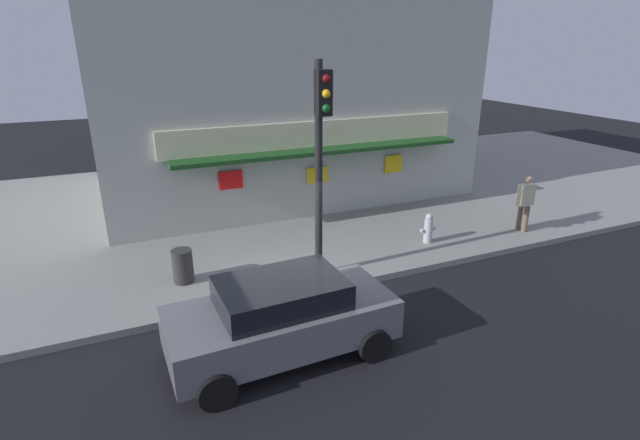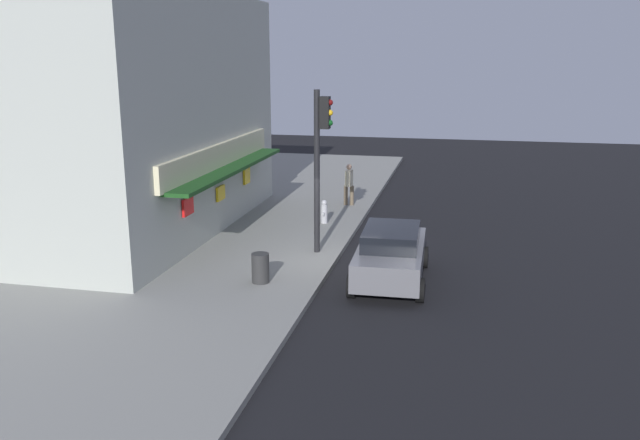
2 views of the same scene
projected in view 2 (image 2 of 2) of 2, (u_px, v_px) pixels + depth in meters
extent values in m
plane|color=black|center=(334.00, 267.00, 19.69)|extent=(63.15, 63.15, 0.00)
cube|color=gray|center=(128.00, 250.00, 21.09)|extent=(42.10, 13.53, 0.16)
cube|color=#ADB2A8|center=(103.00, 113.00, 22.83)|extent=(12.59, 8.36, 8.05)
cube|color=beige|center=(220.00, 155.00, 22.27)|extent=(9.57, 0.16, 0.80)
cube|color=#194719|center=(230.00, 168.00, 22.30)|extent=(9.06, 0.90, 0.12)
cube|color=red|center=(188.00, 206.00, 19.91)|extent=(0.70, 0.08, 0.53)
cube|color=yellow|center=(221.00, 193.00, 22.55)|extent=(0.68, 0.08, 0.49)
cube|color=yellow|center=(247.00, 176.00, 25.16)|extent=(0.62, 0.08, 0.58)
cylinder|color=black|center=(317.00, 173.00, 20.02)|extent=(0.18, 0.18, 5.00)
cube|color=black|center=(325.00, 113.00, 19.52)|extent=(0.32, 0.28, 0.95)
sphere|color=maroon|center=(330.00, 102.00, 19.41)|extent=(0.18, 0.18, 0.18)
sphere|color=yellow|center=(330.00, 113.00, 19.49)|extent=(0.18, 0.18, 0.18)
sphere|color=#0F4C19|center=(330.00, 123.00, 19.56)|extent=(0.18, 0.18, 0.18)
cylinder|color=#B2B2B7|center=(324.00, 214.00, 24.06)|extent=(0.24, 0.24, 0.69)
sphere|color=#B2B2B7|center=(324.00, 203.00, 23.96)|extent=(0.20, 0.20, 0.20)
cylinder|color=#B2B2B7|center=(323.00, 214.00, 23.88)|extent=(0.12, 0.10, 0.10)
cylinder|color=#B2B2B7|center=(325.00, 212.00, 24.22)|extent=(0.12, 0.10, 0.10)
cylinder|color=#2D2D2D|center=(260.00, 268.00, 17.78)|extent=(0.48, 0.48, 0.81)
cylinder|color=brown|center=(346.00, 195.00, 26.96)|extent=(0.17, 0.17, 0.80)
cylinder|color=brown|center=(352.00, 195.00, 26.90)|extent=(0.17, 0.17, 0.80)
cube|color=beige|center=(349.00, 178.00, 26.76)|extent=(0.47, 0.26, 0.63)
sphere|color=tan|center=(349.00, 167.00, 26.64)|extent=(0.22, 0.22, 0.22)
cylinder|color=beige|center=(348.00, 180.00, 26.53)|extent=(0.10, 0.10, 0.57)
cylinder|color=beige|center=(350.00, 178.00, 27.00)|extent=(0.10, 0.10, 0.57)
cube|color=slate|center=(391.00, 258.00, 18.26)|extent=(4.17, 1.89, 0.74)
cube|color=black|center=(391.00, 237.00, 18.11)|extent=(2.27, 1.55, 0.48)
cylinder|color=black|center=(365.00, 254.00, 19.88)|extent=(0.65, 0.24, 0.64)
cylinder|color=black|center=(424.00, 257.00, 19.56)|extent=(0.65, 0.24, 0.64)
cylinder|color=black|center=(352.00, 286.00, 17.13)|extent=(0.65, 0.24, 0.64)
cylinder|color=black|center=(420.00, 290.00, 16.81)|extent=(0.65, 0.24, 0.64)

